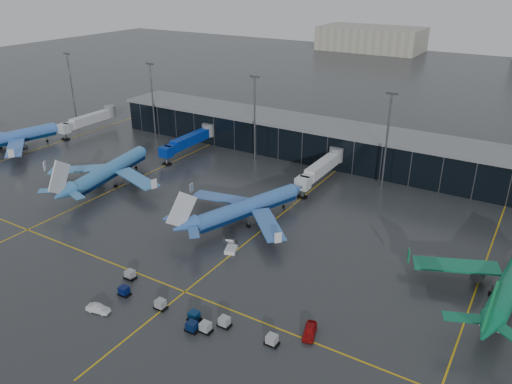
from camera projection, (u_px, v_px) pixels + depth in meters
The scene contains 12 objects.
ground at pixel (192, 242), 106.84m from camera, with size 600.00×600.00×0.00m, color #282B2D.
terminal_pier at pixel (317, 140), 152.85m from camera, with size 142.00×17.00×10.70m.
jet_bridges at pixel (188, 141), 155.03m from camera, with size 94.00×27.50×7.20m.
flood_masts at pixel (316, 126), 137.69m from camera, with size 203.00×0.50×25.50m.
taxi_lines at pixel (258, 233), 110.35m from camera, with size 220.00×120.00×0.02m.
airliner_klm_west at pixel (7, 131), 157.91m from camera, with size 36.26×41.29×12.69m, color #4175D6, non-canonical shape.
airliner_arkefly at pixel (109, 162), 133.15m from camera, with size 35.79×40.76×12.53m, color #3E87CD, non-canonical shape.
airliner_klm_near at pixel (248, 198), 113.20m from camera, with size 33.54×38.19×11.74m, color #3B6EC3, non-canonical shape.
baggage_carts at pixel (185, 312), 83.97m from camera, with size 34.03×7.25×1.70m.
mobile_airstair at pixel (231, 248), 103.06m from camera, with size 3.18×3.77×3.45m.
service_van_red at pixel (310, 331), 79.51m from camera, with size 1.92×4.77×1.63m, color #A20C0C.
service_van_white at pixel (98, 309), 84.85m from camera, with size 1.47×4.22×1.39m, color silver.
Camera 1 is at (60.07, -72.25, 53.74)m, focal length 35.00 mm.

